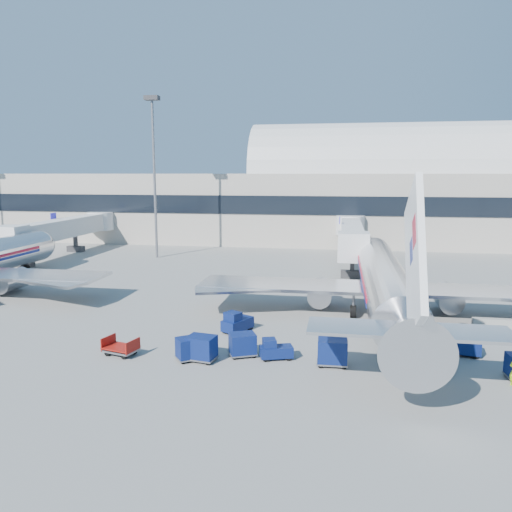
% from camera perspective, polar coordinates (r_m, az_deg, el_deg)
% --- Properties ---
extents(ground, '(260.00, 260.00, 0.00)m').
position_cam_1_polar(ground, '(40.15, 0.40, -7.97)').
color(ground, gray).
rests_on(ground, ground).
extents(terminal, '(170.00, 28.15, 21.00)m').
position_cam_1_polar(terminal, '(95.95, -2.20, 6.71)').
color(terminal, '#B2AA9E').
rests_on(terminal, ground).
extents(airliner_main, '(32.00, 37.26, 12.07)m').
position_cam_1_polar(airliner_main, '(43.44, 14.55, -2.95)').
color(airliner_main, silver).
rests_on(airliner_main, ground).
extents(jetbridge_near, '(4.40, 27.50, 6.25)m').
position_cam_1_polar(jetbridge_near, '(69.11, 10.84, 2.52)').
color(jetbridge_near, silver).
rests_on(jetbridge_near, ground).
extents(jetbridge_mid, '(4.40, 27.50, 6.25)m').
position_cam_1_polar(jetbridge_mid, '(80.14, -20.80, 3.00)').
color(jetbridge_mid, silver).
rests_on(jetbridge_mid, ground).
extents(mast_west, '(2.00, 1.20, 22.60)m').
position_cam_1_polar(mast_west, '(72.76, -11.61, 11.41)').
color(mast_west, slate).
rests_on(mast_west, ground).
extents(barrier_near, '(3.00, 0.55, 0.90)m').
position_cam_1_polar(barrier_near, '(43.09, 25.42, -7.06)').
color(barrier_near, '#9E9E96').
rests_on(barrier_near, ground).
extents(tug_lead, '(2.34, 1.65, 1.38)m').
position_cam_1_polar(tug_lead, '(33.13, 2.18, -10.65)').
color(tug_lead, '#0A1950').
rests_on(tug_lead, ground).
extents(tug_right, '(2.75, 1.65, 1.69)m').
position_cam_1_polar(tug_right, '(36.44, 22.09, -9.23)').
color(tug_right, '#0A1950').
rests_on(tug_right, ground).
extents(tug_left, '(2.31, 2.82, 1.65)m').
position_cam_1_polar(tug_left, '(38.47, -2.24, -7.58)').
color(tug_left, '#0A1950').
rests_on(tug_left, ground).
extents(cart_train_a, '(2.15, 1.94, 1.54)m').
position_cam_1_polar(cart_train_a, '(33.53, -1.54, -10.04)').
color(cart_train_a, '#0A1950').
rests_on(cart_train_a, ground).
extents(cart_train_b, '(2.08, 1.72, 1.64)m').
position_cam_1_polar(cart_train_b, '(32.90, -6.25, -10.38)').
color(cart_train_b, '#0A1950').
rests_on(cart_train_b, ground).
extents(cart_train_c, '(2.13, 2.04, 1.49)m').
position_cam_1_polar(cart_train_c, '(33.15, -7.58, -10.40)').
color(cart_train_c, '#0A1950').
rests_on(cart_train_c, ground).
extents(cart_solo_near, '(1.96, 1.51, 1.70)m').
position_cam_1_polar(cart_solo_near, '(32.34, 8.74, -10.74)').
color(cart_solo_near, '#0A1950').
rests_on(cart_solo_near, ground).
extents(cart_open_red, '(2.46, 2.01, 0.58)m').
position_cam_1_polar(cart_open_red, '(35.04, -15.14, -10.22)').
color(cart_open_red, slate).
rests_on(cart_open_red, ground).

